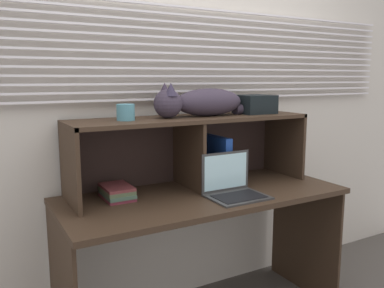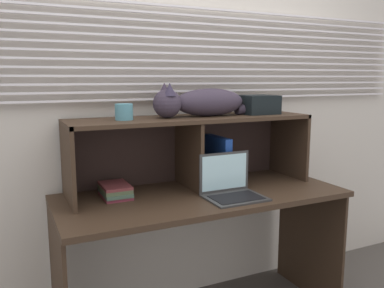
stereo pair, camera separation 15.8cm
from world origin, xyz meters
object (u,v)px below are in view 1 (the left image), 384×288
cat (201,102)px  small_basket (126,112)px  laptop (233,187)px  binder_upright (216,160)px  book_stack (117,192)px  storage_box (255,104)px

cat → small_basket: bearing=180.0°
laptop → binder_upright: (0.06, 0.26, 0.10)m
binder_upright → book_stack: 0.63m
laptop → book_stack: (-0.56, 0.26, -0.01)m
storage_box → book_stack: bearing=179.8°
book_stack → small_basket: bearing=-2.9°
small_basket → storage_box: 0.84m
cat → book_stack: bearing=179.7°
book_stack → cat: bearing=-0.3°
cat → storage_box: (0.39, 0.00, -0.02)m
book_stack → binder_upright: bearing=-0.3°
cat → storage_box: 0.39m
cat → book_stack: size_ratio=3.36×
laptop → small_basket: (-0.50, 0.26, 0.41)m
laptop → storage_box: size_ratio=1.42×
small_basket → book_stack: bearing=177.1°
laptop → small_basket: 0.70m
laptop → book_stack: size_ratio=1.39×
laptop → binder_upright: 0.28m
book_stack → storage_box: 1.00m
cat → laptop: bearing=-77.9°
cat → storage_box: cat is taller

